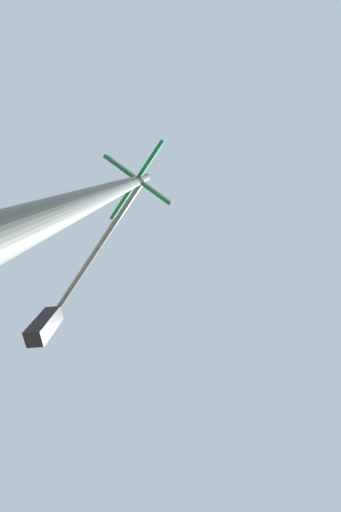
% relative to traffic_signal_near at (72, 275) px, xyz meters
% --- Properties ---
extents(traffic_signal_near, '(2.89, 2.51, 6.14)m').
position_rel_traffic_signal_near_xyz_m(traffic_signal_near, '(0.00, 0.00, 0.00)').
color(traffic_signal_near, '#474C47').
rests_on(traffic_signal_near, ground_plane).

